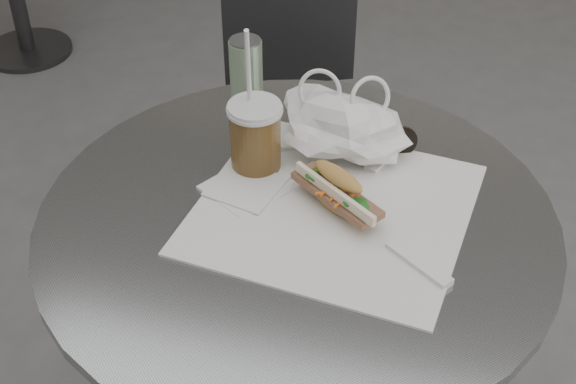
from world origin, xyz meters
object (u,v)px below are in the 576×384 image
(cafe_table, at_px, (296,339))
(iced_coffee, at_px, (255,136))
(chair_far, at_px, (298,163))
(drink_can, at_px, (246,68))
(banh_mi, at_px, (337,191))
(sunglasses, at_px, (383,143))

(cafe_table, bearing_deg, iced_coffee, 134.06)
(chair_far, xyz_separation_m, drink_can, (-0.00, -0.35, 0.46))
(banh_mi, bearing_deg, iced_coffee, -169.32)
(sunglasses, bearing_deg, banh_mi, -125.24)
(iced_coffee, relative_size, sunglasses, 2.33)
(cafe_table, bearing_deg, banh_mi, 29.15)
(sunglasses, height_order, drink_can, drink_can)
(chair_far, xyz_separation_m, iced_coffee, (0.08, -0.55, 0.46))
(banh_mi, bearing_deg, sunglasses, 110.56)
(chair_far, distance_m, drink_can, 0.58)
(cafe_table, xyz_separation_m, chair_far, (-0.17, 0.64, -0.13))
(iced_coffee, bearing_deg, banh_mi, -24.53)
(cafe_table, relative_size, drink_can, 6.93)
(iced_coffee, xyz_separation_m, sunglasses, (0.18, 0.09, -0.04))
(banh_mi, bearing_deg, chair_far, 144.86)
(cafe_table, relative_size, chair_far, 1.02)
(banh_mi, distance_m, sunglasses, 0.16)
(sunglasses, bearing_deg, chair_far, 98.99)
(banh_mi, distance_m, iced_coffee, 0.16)
(iced_coffee, bearing_deg, sunglasses, 26.10)
(banh_mi, relative_size, sunglasses, 1.84)
(chair_far, xyz_separation_m, banh_mi, (0.22, -0.61, 0.44))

